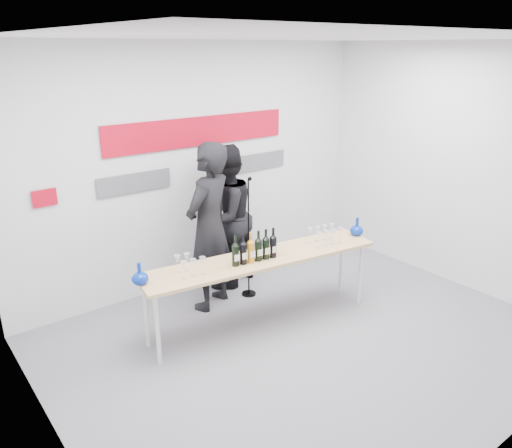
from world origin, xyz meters
name	(u,v)px	position (x,y,z in m)	size (l,w,h in m)	color
ground	(306,340)	(0.00, 0.00, 0.00)	(5.00, 5.00, 0.00)	slate
back_wall	(200,167)	(0.00, 2.00, 1.50)	(5.00, 0.04, 3.00)	silver
signage	(197,143)	(-0.06, 1.97, 1.81)	(3.38, 0.02, 0.79)	#B9071D
tasting_table	(262,262)	(-0.15, 0.56, 0.74)	(2.72, 0.92, 0.80)	#DDB477
wine_bottles	(255,247)	(-0.27, 0.53, 0.97)	(0.53, 0.15, 0.33)	black
decanter_left	(140,273)	(-1.45, 0.78, 0.91)	(0.16, 0.16, 0.21)	#082997
decanter_right	(357,226)	(1.16, 0.39, 0.91)	(0.16, 0.16, 0.21)	#082997
glasses_left	(189,266)	(-0.98, 0.67, 0.89)	(0.26, 0.25, 0.18)	silver
glasses_right	(325,235)	(0.68, 0.44, 0.89)	(0.38, 0.27, 0.18)	silver
presenter_left	(209,227)	(-0.35, 1.27, 0.98)	(0.72, 0.47, 1.96)	black
presenter_right	(225,217)	(0.11, 1.63, 0.91)	(0.88, 0.69, 1.82)	black
mic_stand	(249,260)	(0.15, 1.19, 0.46)	(0.18, 0.18, 1.52)	black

